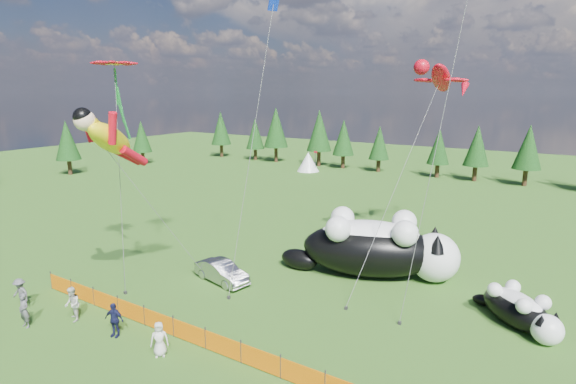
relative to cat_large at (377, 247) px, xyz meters
name	(u,v)px	position (x,y,z in m)	size (l,w,h in m)	color
ground	(231,316)	(-4.45, -8.96, -1.92)	(160.00, 160.00, 0.00)	#10390A
safety_fence	(189,333)	(-4.45, -11.96, -1.42)	(22.06, 0.06, 1.10)	#262626
tree_line	(445,148)	(-4.45, 36.04, 2.08)	(90.00, 4.00, 8.00)	black
festival_tents	(533,182)	(6.55, 31.04, -0.52)	(50.00, 3.20, 2.80)	white
cat_large	(377,247)	(0.00, 0.00, 0.00)	(10.86, 6.43, 4.04)	black
cat_small	(520,310)	(8.24, -2.31, -1.01)	(4.41, 3.97, 1.91)	black
car	(222,272)	(-7.64, -5.88, -1.28)	(1.36, 3.89, 1.28)	#A6A5AA
spectator_a	(24,311)	(-12.31, -15.15, -1.05)	(0.64, 0.42, 1.75)	#515055
spectator_b	(72,304)	(-10.89, -13.54, -1.03)	(0.87, 0.51, 1.79)	silver
spectator_c	(114,320)	(-7.86, -13.38, -1.08)	(0.99, 0.51, 1.68)	#16193E
spectator_d	(20,294)	(-14.48, -14.20, -1.08)	(1.08, 0.56, 1.68)	#515055
spectator_e	(159,339)	(-4.83, -13.38, -1.13)	(0.77, 0.50, 1.58)	silver
superhero_kite	(110,139)	(-10.46, -10.83, 7.05)	(4.98, 7.56, 11.45)	yellow
gecko_kite	(441,79)	(1.87, 5.20, 10.24)	(4.01, 13.81, 15.94)	red
flower_kite	(114,66)	(-12.86, -8.37, 10.79)	(3.36, 3.49, 13.07)	red
diamond_kite_a	(272,15)	(-5.62, -3.23, 13.59)	(0.69, 5.07, 17.13)	#0D2FC9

